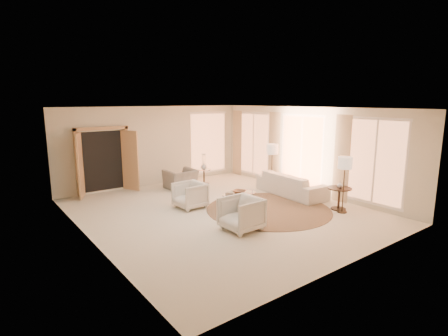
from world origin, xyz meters
TOP-DOWN VIEW (x-y plane):
  - room at (0.00, 0.00)m, footprint 7.04×8.04m
  - windows_right at (3.45, 0.10)m, footprint 0.10×6.40m
  - window_back_corner at (2.30, 3.95)m, footprint 1.70×0.10m
  - curtains_right at (3.40, 1.00)m, footprint 0.06×5.20m
  - french_doors at (-1.90, 3.82)m, footprint 1.95×0.66m
  - area_rug at (1.14, -0.69)m, footprint 3.59×3.59m
  - sofa at (2.80, -0.01)m, footprint 1.10×2.48m
  - armchair_left at (-0.52, 0.78)m, footprint 0.77×0.81m
  - armchair_right at (-0.47, -1.43)m, footprint 0.81×0.86m
  - accent_chair at (0.39, 2.89)m, footprint 1.02×0.69m
  - coffee_table at (0.65, 0.00)m, footprint 1.10×1.10m
  - end_table at (2.72, -1.86)m, footprint 0.66×0.66m
  - side_table at (1.34, 2.86)m, footprint 0.49×0.49m
  - floor_lamp_near at (2.71, 0.79)m, footprint 0.38×0.38m
  - floor_lamp_far at (2.57, -2.08)m, footprint 0.37×0.37m
  - bowl at (0.65, 0.00)m, footprint 0.46×0.46m
  - end_vase at (2.72, -1.86)m, footprint 0.18×0.18m
  - side_vase at (1.34, 2.86)m, footprint 0.26×0.26m

SIDE VIEW (x-z plane):
  - area_rug at x=1.14m, z-range 0.00..0.01m
  - coffee_table at x=0.65m, z-range 0.05..0.45m
  - side_table at x=1.34m, z-range 0.06..0.63m
  - sofa at x=2.80m, z-range 0.00..0.71m
  - armchair_left at x=-0.52m, z-range 0.00..0.80m
  - end_table at x=2.72m, z-range 0.12..0.74m
  - armchair_right at x=-0.47m, z-range 0.00..0.86m
  - accent_chair at x=0.39m, z-range 0.00..0.88m
  - bowl at x=0.65m, z-range 0.40..0.49m
  - side_vase at x=1.34m, z-range 0.56..0.80m
  - end_vase at x=2.72m, z-range 0.62..0.79m
  - french_doors at x=-1.90m, z-range -0.01..2.15m
  - curtains_right at x=3.40m, z-range 0.00..2.60m
  - floor_lamp_far at x=2.57m, z-range 0.54..2.07m
  - floor_lamp_near at x=2.71m, z-range 0.55..2.13m
  - windows_right at x=3.45m, z-range 0.15..2.55m
  - window_back_corner at x=2.30m, z-range 0.15..2.55m
  - room at x=0.00m, z-range -0.02..2.81m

